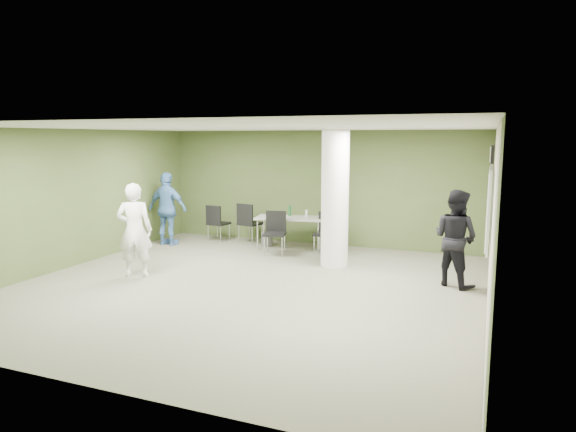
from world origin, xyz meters
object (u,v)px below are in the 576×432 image
at_px(chair_back_left, 217,220).
at_px(man_black, 455,238).
at_px(folding_table, 290,219).
at_px(man_blue, 168,209).
at_px(woman_white, 135,230).

relative_size(chair_back_left, man_black, 0.54).
xyz_separation_m(folding_table, man_blue, (-2.96, -0.69, 0.18)).
height_order(folding_table, man_blue, man_blue).
height_order(woman_white, man_black, woman_white).
bearing_deg(folding_table, chair_back_left, 168.30).
bearing_deg(chair_back_left, man_blue, 48.21).
xyz_separation_m(chair_back_left, woman_white, (0.21, -3.48, 0.35)).
height_order(chair_back_left, man_black, man_black).
bearing_deg(man_blue, chair_back_left, -138.23).
distance_m(chair_back_left, man_black, 6.19).
relative_size(folding_table, man_black, 0.98).
relative_size(man_black, man_blue, 0.96).
xyz_separation_m(chair_back_left, man_black, (5.89, -1.88, 0.32)).
xyz_separation_m(woman_white, man_blue, (-1.12, 2.69, 0.00)).
bearing_deg(man_black, man_blue, 21.73).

